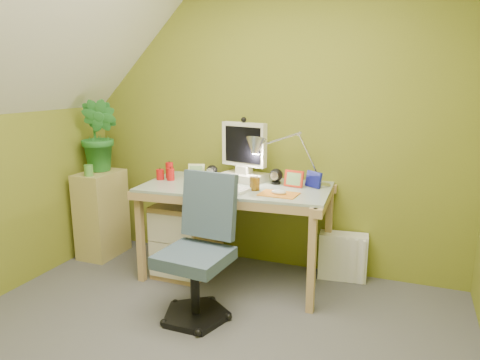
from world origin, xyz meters
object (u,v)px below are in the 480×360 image
(desk, at_px, (236,233))
(potted_plant, at_px, (100,135))
(desk_lamp, at_px, (301,146))
(monitor, at_px, (244,149))
(task_chair, at_px, (194,257))
(radiator, at_px, (343,256))
(side_ledge, at_px, (102,214))

(desk, height_order, potted_plant, potted_plant)
(desk_lamp, bearing_deg, desk, -153.67)
(monitor, relative_size, task_chair, 0.59)
(task_chair, bearing_deg, desk, 92.94)
(desk, height_order, desk_lamp, desk_lamp)
(radiator, bearing_deg, task_chair, -136.30)
(potted_plant, bearing_deg, monitor, 4.74)
(radiator, bearing_deg, side_ledge, -178.53)
(desk, bearing_deg, radiator, 16.82)
(desk, height_order, radiator, desk)
(potted_plant, relative_size, task_chair, 0.73)
(desk, xyz_separation_m, monitor, (-0.00, 0.18, 0.63))
(radiator, bearing_deg, monitor, -177.66)
(desk, xyz_separation_m, desk_lamp, (0.45, 0.18, 0.67))
(monitor, bearing_deg, task_chair, -79.16)
(desk, xyz_separation_m, side_ledge, (-1.29, 0.02, -0.00))
(task_chair, bearing_deg, monitor, 93.38)
(potted_plant, height_order, task_chair, potted_plant)
(monitor, height_order, side_ledge, monitor)
(side_ledge, bearing_deg, radiator, 7.48)
(desk, xyz_separation_m, task_chair, (-0.02, -0.66, 0.05))
(desk_lamp, xyz_separation_m, potted_plant, (-1.74, -0.11, 0.02))
(monitor, distance_m, radiator, 1.15)
(task_chair, bearing_deg, radiator, 54.69)
(desk, relative_size, monitor, 2.75)
(potted_plant, height_order, radiator, potted_plant)
(potted_plant, bearing_deg, desk, -3.26)
(monitor, distance_m, potted_plant, 1.29)
(side_ledge, distance_m, radiator, 2.10)
(desk_lamp, height_order, side_ledge, desk_lamp)
(side_ledge, relative_size, task_chair, 0.87)
(desk_lamp, bearing_deg, monitor, -175.47)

